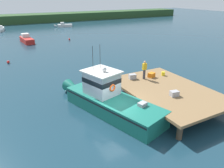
{
  "coord_description": "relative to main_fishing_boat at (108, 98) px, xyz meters",
  "views": [
    {
      "loc": [
        -6.65,
        -11.84,
        8.14
      ],
      "look_at": [
        1.2,
        2.54,
        1.4
      ],
      "focal_mm": 35.13,
      "sensor_mm": 36.0,
      "label": 1
    }
  ],
  "objects": [
    {
      "name": "moored_boat_mid_harbor",
      "position": [
        -1.26,
        29.57,
        -0.49
      ],
      "size": [
        1.91,
        6.01,
        1.51
      ],
      "color": "red",
      "rests_on": "ground"
    },
    {
      "name": "crate_stack_mid_dock",
      "position": [
        5.29,
        1.61,
        0.4
      ],
      "size": [
        0.7,
        0.59,
        0.41
      ],
      "primitive_type": "cube",
      "rotation": [
        0.0,
        0.0,
        0.29
      ],
      "color": "orange",
      "rests_on": "dock"
    },
    {
      "name": "mooring_buoy_channel_marker",
      "position": [
        -5.44,
        16.82,
        -0.83
      ],
      "size": [
        0.35,
        0.35,
        0.35
      ],
      "primitive_type": "sphere",
      "color": "red",
      "rests_on": "ground"
    },
    {
      "name": "bait_bucket",
      "position": [
        6.52,
        1.46,
        0.36
      ],
      "size": [
        0.32,
        0.32,
        0.34
      ],
      "primitive_type": "cylinder",
      "color": "yellow",
      "rests_on": "dock"
    },
    {
      "name": "far_shoreline",
      "position": [
        -0.04,
        60.92,
        0.19
      ],
      "size": [
        120.0,
        8.0,
        2.4
      ],
      "primitive_type": "cube",
      "color": "#284723",
      "rests_on": "ground"
    },
    {
      "name": "main_fishing_boat",
      "position": [
        0.0,
        0.0,
        0.0
      ],
      "size": [
        4.7,
        9.91,
        4.8
      ],
      "color": "#196B5B",
      "rests_on": "ground"
    },
    {
      "name": "moored_boat_near_channel",
      "position": [
        -4.53,
        46.24,
        -0.57
      ],
      "size": [
        1.91,
        5.14,
        1.28
      ],
      "color": "white",
      "rests_on": "ground"
    },
    {
      "name": "crate_single_by_cleat",
      "position": [
        4.29,
        -2.33,
        0.39
      ],
      "size": [
        0.66,
        0.53,
        0.39
      ],
      "primitive_type": "cube",
      "rotation": [
        0.0,
        0.0,
        -0.16
      ],
      "color": "#9E9EA3",
      "rests_on": "dock"
    },
    {
      "name": "crate_single_far",
      "position": [
        3.55,
        2.08,
        0.41
      ],
      "size": [
        0.68,
        0.57,
        0.43
      ],
      "primitive_type": "cube",
      "rotation": [
        0.0,
        0.0,
        -0.23
      ],
      "color": "#9E9EA3",
      "rests_on": "dock"
    },
    {
      "name": "deckhand_by_the_boat",
      "position": [
        4.45,
        1.6,
        1.05
      ],
      "size": [
        0.36,
        0.22,
        1.63
      ],
      "color": "#383842",
      "rests_on": "dock"
    },
    {
      "name": "dock",
      "position": [
        4.76,
        -1.08,
        0.07
      ],
      "size": [
        6.0,
        9.0,
        1.2
      ],
      "color": "#4C3D2D",
      "rests_on": "ground"
    },
    {
      "name": "moored_boat_far_left",
      "position": [
        10.77,
        46.11,
        -0.6
      ],
      "size": [
        4.76,
        2.1,
        1.19
      ],
      "color": "silver",
      "rests_on": "ground"
    },
    {
      "name": "ground_plane",
      "position": [
        -0.04,
        -1.08,
        -1.01
      ],
      "size": [
        200.0,
        200.0,
        0.0
      ],
      "primitive_type": "plane",
      "color": "#193847"
    },
    {
      "name": "mooring_buoy_inshore",
      "position": [
        6.22,
        27.7,
        -0.84
      ],
      "size": [
        0.34,
        0.34,
        0.34
      ],
      "primitive_type": "sphere",
      "color": "red",
      "rests_on": "ground"
    }
  ]
}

